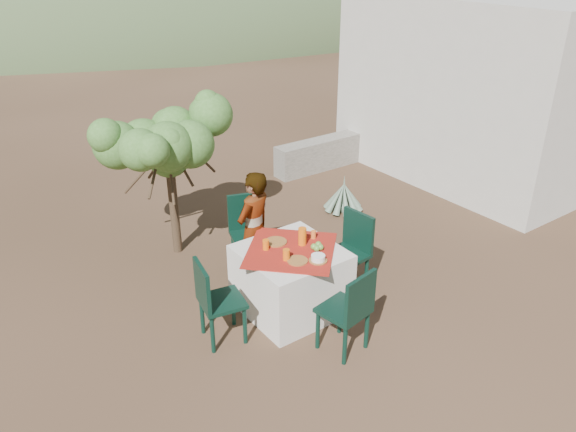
{
  "coord_description": "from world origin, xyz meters",
  "views": [
    {
      "loc": [
        -2.87,
        -4.07,
        3.78
      ],
      "look_at": [
        0.48,
        0.6,
        0.94
      ],
      "focal_mm": 35.0,
      "sensor_mm": 36.0,
      "label": 1
    }
  ],
  "objects_px": {
    "chair_left": "(214,299)",
    "juice_pitcher": "(302,236)",
    "chair_far": "(248,229)",
    "agave": "(344,197)",
    "guesthouse": "(488,86)",
    "chair_near": "(350,309)",
    "person": "(254,230)",
    "table": "(291,280)",
    "chair_right": "(351,248)",
    "shrub_tree": "(170,148)"
  },
  "relations": [
    {
      "from": "shrub_tree",
      "to": "chair_right",
      "type": "bearing_deg",
      "value": -59.38
    },
    {
      "from": "chair_right",
      "to": "person",
      "type": "distance_m",
      "value": 1.15
    },
    {
      "from": "chair_far",
      "to": "chair_left",
      "type": "relative_size",
      "value": 1.05
    },
    {
      "from": "table",
      "to": "chair_near",
      "type": "relative_size",
      "value": 1.38
    },
    {
      "from": "chair_near",
      "to": "chair_right",
      "type": "relative_size",
      "value": 0.97
    },
    {
      "from": "chair_near",
      "to": "chair_far",
      "type": "bearing_deg",
      "value": -101.83
    },
    {
      "from": "chair_near",
      "to": "person",
      "type": "height_order",
      "value": "person"
    },
    {
      "from": "chair_near",
      "to": "juice_pitcher",
      "type": "xyz_separation_m",
      "value": [
        0.14,
        0.97,
        0.34
      ]
    },
    {
      "from": "agave",
      "to": "chair_far",
      "type": "bearing_deg",
      "value": -164.52
    },
    {
      "from": "table",
      "to": "guesthouse",
      "type": "xyz_separation_m",
      "value": [
        5.37,
        1.6,
        1.12
      ]
    },
    {
      "from": "chair_right",
      "to": "person",
      "type": "height_order",
      "value": "person"
    },
    {
      "from": "guesthouse",
      "to": "juice_pitcher",
      "type": "height_order",
      "value": "guesthouse"
    },
    {
      "from": "juice_pitcher",
      "to": "chair_near",
      "type": "bearing_deg",
      "value": -98.05
    },
    {
      "from": "chair_near",
      "to": "guesthouse",
      "type": "relative_size",
      "value": 0.22
    },
    {
      "from": "chair_left",
      "to": "juice_pitcher",
      "type": "height_order",
      "value": "juice_pitcher"
    },
    {
      "from": "shrub_tree",
      "to": "chair_left",
      "type": "bearing_deg",
      "value": -105.31
    },
    {
      "from": "juice_pitcher",
      "to": "chair_far",
      "type": "bearing_deg",
      "value": 94.26
    },
    {
      "from": "table",
      "to": "person",
      "type": "bearing_deg",
      "value": 93.25
    },
    {
      "from": "chair_left",
      "to": "shrub_tree",
      "type": "distance_m",
      "value": 2.28
    },
    {
      "from": "agave",
      "to": "shrub_tree",
      "type": "bearing_deg",
      "value": 171.22
    },
    {
      "from": "chair_left",
      "to": "chair_right",
      "type": "height_order",
      "value": "chair_right"
    },
    {
      "from": "person",
      "to": "agave",
      "type": "xyz_separation_m",
      "value": [
        2.2,
        0.92,
        -0.51
      ]
    },
    {
      "from": "agave",
      "to": "chair_left",
      "type": "bearing_deg",
      "value": -152.73
    },
    {
      "from": "table",
      "to": "guesthouse",
      "type": "distance_m",
      "value": 5.72
    },
    {
      "from": "guesthouse",
      "to": "person",
      "type": "bearing_deg",
      "value": -170.36
    },
    {
      "from": "table",
      "to": "chair_near",
      "type": "height_order",
      "value": "chair_near"
    },
    {
      "from": "chair_far",
      "to": "chair_right",
      "type": "xyz_separation_m",
      "value": [
        0.72,
        -1.1,
        -0.0
      ]
    },
    {
      "from": "person",
      "to": "juice_pitcher",
      "type": "xyz_separation_m",
      "value": [
        0.21,
        -0.66,
        0.14
      ]
    },
    {
      "from": "chair_near",
      "to": "juice_pitcher",
      "type": "bearing_deg",
      "value": -108.09
    },
    {
      "from": "chair_right",
      "to": "chair_far",
      "type": "bearing_deg",
      "value": -152.77
    },
    {
      "from": "chair_left",
      "to": "agave",
      "type": "xyz_separation_m",
      "value": [
        3.13,
        1.61,
        -0.3
      ]
    },
    {
      "from": "shrub_tree",
      "to": "person",
      "type": "bearing_deg",
      "value": -74.24
    },
    {
      "from": "guesthouse",
      "to": "table",
      "type": "bearing_deg",
      "value": -163.41
    },
    {
      "from": "agave",
      "to": "guesthouse",
      "type": "height_order",
      "value": "guesthouse"
    },
    {
      "from": "chair_near",
      "to": "juice_pitcher",
      "type": "relative_size",
      "value": 4.69
    },
    {
      "from": "chair_far",
      "to": "chair_right",
      "type": "height_order",
      "value": "chair_far"
    },
    {
      "from": "shrub_tree",
      "to": "agave",
      "type": "bearing_deg",
      "value": -8.78
    },
    {
      "from": "chair_near",
      "to": "guesthouse",
      "type": "height_order",
      "value": "guesthouse"
    },
    {
      "from": "chair_far",
      "to": "chair_near",
      "type": "xyz_separation_m",
      "value": [
        -0.06,
        -1.97,
        -0.02
      ]
    },
    {
      "from": "chair_far",
      "to": "agave",
      "type": "height_order",
      "value": "chair_far"
    },
    {
      "from": "chair_far",
      "to": "juice_pitcher",
      "type": "distance_m",
      "value": 1.06
    },
    {
      "from": "person",
      "to": "agave",
      "type": "relative_size",
      "value": 2.24
    },
    {
      "from": "chair_far",
      "to": "person",
      "type": "height_order",
      "value": "person"
    },
    {
      "from": "chair_right",
      "to": "juice_pitcher",
      "type": "bearing_deg",
      "value": -103.95
    },
    {
      "from": "table",
      "to": "agave",
      "type": "distance_m",
      "value": 2.7
    },
    {
      "from": "chair_right",
      "to": "agave",
      "type": "height_order",
      "value": "chair_right"
    },
    {
      "from": "chair_far",
      "to": "agave",
      "type": "xyz_separation_m",
      "value": [
        2.07,
        0.57,
        -0.32
      ]
    },
    {
      "from": "chair_left",
      "to": "agave",
      "type": "height_order",
      "value": "chair_left"
    },
    {
      "from": "table",
      "to": "shrub_tree",
      "type": "xyz_separation_m",
      "value": [
        -0.41,
        2.0,
        1.06
      ]
    },
    {
      "from": "person",
      "to": "shrub_tree",
      "type": "xyz_separation_m",
      "value": [
        -0.37,
        1.32,
        0.71
      ]
    }
  ]
}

